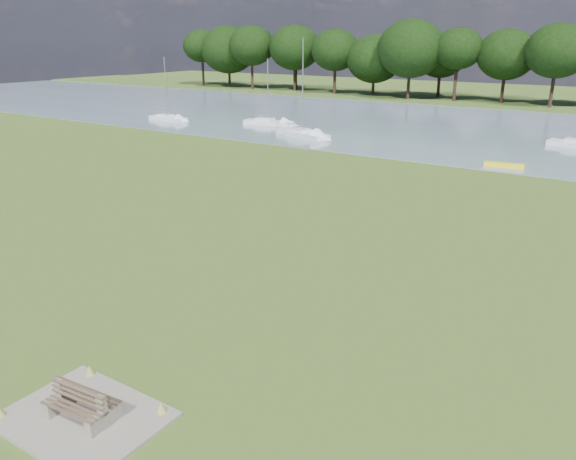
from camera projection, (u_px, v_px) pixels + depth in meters
The scene contains 9 objects.
ground at pixel (335, 257), 26.12m from camera, with size 220.00×220.00×0.00m, color olive.
river at pixel (526, 134), 59.32m from camera, with size 220.00×40.00×0.10m, color slate.
far_bank at pixel (569, 106), 83.04m from camera, with size 220.00×20.00×0.40m, color #4C6626.
concrete_pad at pixel (84, 418), 15.03m from camera, with size 4.20×3.20×0.10m, color gray.
bench_pair at pixel (82, 404), 14.88m from camera, with size 1.95×1.25×1.01m.
kayak at pixel (504, 165), 44.01m from camera, with size 3.02×0.70×0.30m, color yellow.
sailboat_3 at pixel (168, 117), 68.35m from camera, with size 5.52×1.86×7.43m.
sailboat_4 at pixel (302, 132), 57.50m from camera, with size 6.92×3.93×9.56m.
sailboat_5 at pixel (268, 121), 65.07m from camera, with size 6.02×2.43×7.37m.
Camera 1 is at (11.48, -21.50, 9.73)m, focal length 35.00 mm.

